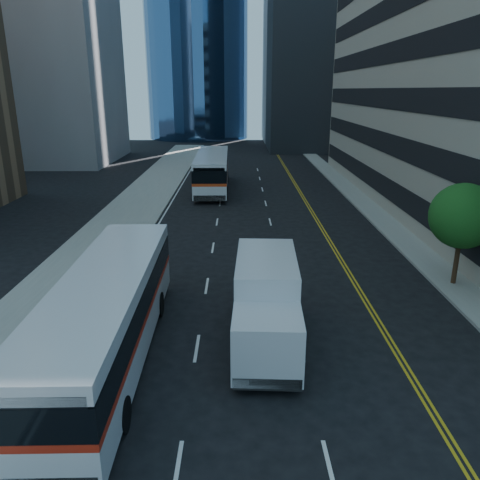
% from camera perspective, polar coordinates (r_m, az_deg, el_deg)
% --- Properties ---
extents(ground, '(160.00, 160.00, 0.00)m').
position_cam_1_polar(ground, '(16.89, 6.53, -16.42)').
color(ground, black).
rests_on(ground, ground).
extents(sidewalk_west, '(5.00, 90.00, 0.15)m').
position_cam_1_polar(sidewalk_west, '(40.88, -12.39, 4.15)').
color(sidewalk_west, gray).
rests_on(sidewalk_west, ground).
extents(sidewalk_east, '(2.00, 90.00, 0.15)m').
position_cam_1_polar(sidewalk_east, '(41.43, 15.08, 4.12)').
color(sidewalk_east, gray).
rests_on(sidewalk_east, ground).
extents(midrise_west, '(18.00, 18.00, 35.00)m').
position_cam_1_polar(midrise_west, '(71.28, -23.66, 22.96)').
color(midrise_west, gray).
rests_on(midrise_west, ground).
extents(street_tree, '(3.20, 3.20, 5.10)m').
position_cam_1_polar(street_tree, '(25.10, 25.55, 2.64)').
color(street_tree, '#332114').
rests_on(street_tree, sidewalk_east).
extents(bus_front, '(3.04, 12.94, 3.33)m').
position_cam_1_polar(bus_front, '(17.60, -15.89, -8.70)').
color(bus_front, silver).
rests_on(bus_front, ground).
extents(bus_rear, '(3.18, 13.67, 3.52)m').
position_cam_1_polar(bus_rear, '(46.57, -3.40, 8.50)').
color(bus_rear, silver).
rests_on(bus_rear, ground).
extents(box_truck, '(2.62, 6.89, 3.25)m').
position_cam_1_polar(box_truck, '(18.02, 3.22, -7.68)').
color(box_truck, silver).
rests_on(box_truck, ground).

